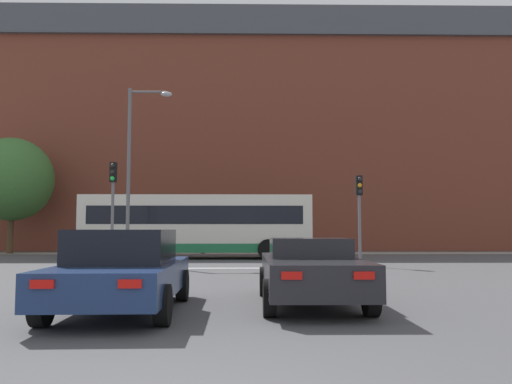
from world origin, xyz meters
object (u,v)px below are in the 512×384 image
Objects in this scene: traffic_light_near_right at (359,204)px; pedestrian_walking_east at (154,238)px; car_saloon_left at (123,270)px; bus_crossing_lead at (197,225)px; traffic_light_near_left at (113,196)px; street_lamp_junction at (136,157)px; car_roadster_right at (310,271)px; pedestrian_waiting at (203,238)px.

pedestrian_walking_east is (-10.36, 11.06, -1.53)m from traffic_light_near_right.
bus_crossing_lead is (-0.37, 16.49, 0.97)m from car_saloon_left.
traffic_light_near_right is (9.90, 0.20, -0.31)m from traffic_light_near_left.
traffic_light_near_right is 15.23m from pedestrian_walking_east.
car_saloon_left is 13.83m from street_lamp_junction.
traffic_light_near_right reaches higher than bus_crossing_lead.
pedestrian_walking_east is at bearing -149.83° from bus_crossing_lead.
street_lamp_junction is (-2.77, 12.96, 3.95)m from car_saloon_left.
bus_crossing_lead is (-3.84, 15.67, 1.05)m from car_roadster_right.
car_roadster_right is 1.20× the size of traffic_light_near_right.
traffic_light_near_right is at bearing -11.48° from street_lamp_junction.
bus_crossing_lead reaches higher than car_roadster_right.
car_roadster_right is 10.87m from traffic_light_near_right.
car_roadster_right is 2.69× the size of pedestrian_waiting.
car_roadster_right is 16.17m from bus_crossing_lead.
car_saloon_left is 1.07× the size of traffic_light_near_left.
car_roadster_right is 0.38× the size of bus_crossing_lead.
traffic_light_near_left is at bearing -178.86° from traffic_light_near_right.
car_saloon_left reaches higher than car_roadster_right.
street_lamp_junction is (-2.40, -3.53, 2.98)m from bus_crossing_lead.
traffic_light_near_left is at bearing -26.30° from bus_crossing_lead.
bus_crossing_lead is at bearing 103.85° from car_roadster_right.
car_saloon_left is at bearing 1.29° from bus_crossing_lead.
pedestrian_waiting is (-0.53, 21.47, 0.21)m from car_saloon_left.
traffic_light_near_right is (7.11, -5.46, 0.77)m from bus_crossing_lead.
car_saloon_left is 16.53m from bus_crossing_lead.
bus_crossing_lead is 6.52m from pedestrian_walking_east.
traffic_light_near_right reaches higher than pedestrian_waiting.
bus_crossing_lead reaches higher than car_saloon_left.
street_lamp_junction is 9.56m from pedestrian_waiting.
pedestrian_walking_east is (-0.46, 11.26, -1.84)m from traffic_light_near_left.
car_saloon_left is 0.39× the size of bus_crossing_lead.
traffic_light_near_right reaches higher than pedestrian_walking_east.
car_saloon_left is 1.21× the size of traffic_light_near_right.
street_lamp_junction is (0.40, 2.13, 1.89)m from traffic_light_near_left.
bus_crossing_lead reaches higher than pedestrian_walking_east.
car_roadster_right is 0.56× the size of street_lamp_junction.
pedestrian_walking_east reaches higher than car_roadster_right.
street_lamp_junction is (-6.23, 12.14, 4.02)m from car_roadster_right.
traffic_light_near_left is at bearing 123.62° from car_roadster_right.
car_saloon_left is 2.72× the size of pedestrian_waiting.
car_saloon_left is 0.57× the size of street_lamp_junction.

